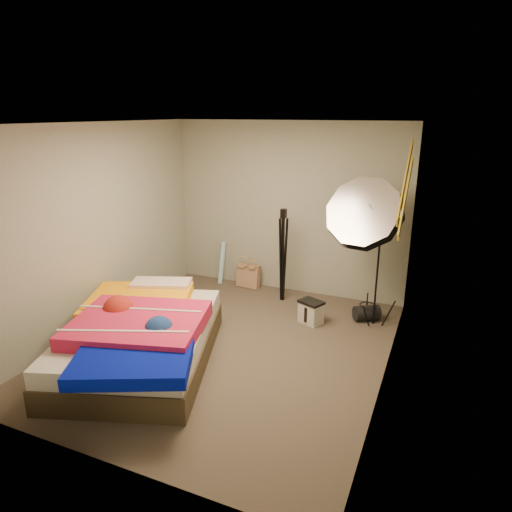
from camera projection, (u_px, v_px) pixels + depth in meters
The scene contains 15 objects.
floor at pixel (228, 347), 5.29m from camera, with size 4.00×4.00×0.00m, color brown.
ceiling at pixel (223, 123), 4.53m from camera, with size 4.00×4.00×0.00m, color silver.
wall_back at pixel (287, 209), 6.66m from camera, with size 3.50×3.50×0.00m, color #9B9D8E.
wall_front at pixel (95, 317), 3.16m from camera, with size 3.50×3.50×0.00m, color #9B9D8E.
wall_left at pixel (98, 228), 5.57m from camera, with size 4.00×4.00×0.00m, color #9B9D8E.
wall_right at pixel (393, 264), 4.25m from camera, with size 4.00×4.00×0.00m, color #9B9D8E.
tote_bag at pixel (248, 276), 7.06m from camera, with size 0.36×0.11×0.36m, color tan.
wrapping_roll at pixel (222, 263), 7.20m from camera, with size 0.08×0.08×0.66m, color #55BDE4.
camera_case at pixel (311, 313), 5.86m from camera, with size 0.28×0.20×0.28m, color beige.
duffel_bag at pixel (367, 313), 5.95m from camera, with size 0.20×0.20×0.33m, color black.
wall_stripe_upper at pixel (405, 180), 4.57m from camera, with size 0.02×1.10×0.10m, color gold.
wall_stripe_lower at pixel (406, 196), 4.85m from camera, with size 0.02×1.10×0.10m, color gold.
bed at pixel (141, 337), 4.89m from camera, with size 2.09×2.46×0.61m.
photo_umbrella at pixel (365, 215), 5.45m from camera, with size 1.23×0.96×1.99m.
camera_tripod at pixel (283, 249), 6.40m from camera, with size 0.07×0.07×1.34m.
Camera 1 is at (2.16, -4.21, 2.61)m, focal length 32.00 mm.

